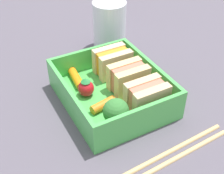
# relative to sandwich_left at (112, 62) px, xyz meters

# --- Properties ---
(ground_plane) EXTENTS (1.20, 1.20, 0.02)m
(ground_plane) POSITION_rel_sandwich_left_xyz_m (0.05, -0.03, -0.04)
(ground_plane) COLOR #544D59
(bento_tray) EXTENTS (0.18, 0.15, 0.01)m
(bento_tray) POSITION_rel_sandwich_left_xyz_m (0.05, -0.03, -0.03)
(bento_tray) COLOR #4BB651
(bento_tray) RESTS_ON ground_plane
(bento_rim) EXTENTS (0.18, 0.15, 0.04)m
(bento_rim) POSITION_rel_sandwich_left_xyz_m (0.05, -0.03, -0.00)
(bento_rim) COLOR #4BB651
(bento_rim) RESTS_ON bento_tray
(sandwich_left) EXTENTS (0.04, 0.06, 0.04)m
(sandwich_left) POSITION_rel_sandwich_left_xyz_m (0.00, 0.00, 0.00)
(sandwich_left) COLOR beige
(sandwich_left) RESTS_ON bento_tray
(sandwich_center_left) EXTENTS (0.04, 0.06, 0.04)m
(sandwich_center_left) POSITION_rel_sandwich_left_xyz_m (0.05, 0.00, 0.00)
(sandwich_center_left) COLOR #E4BF7E
(sandwich_center_left) RESTS_ON bento_tray
(sandwich_center) EXTENTS (0.04, 0.06, 0.04)m
(sandwich_center) POSITION_rel_sandwich_left_xyz_m (0.11, 0.00, 0.00)
(sandwich_center) COLOR #DEB484
(sandwich_center) RESTS_ON bento_tray
(carrot_stick_far_left) EXTENTS (0.05, 0.02, 0.01)m
(carrot_stick_far_left) POSITION_rel_sandwich_left_xyz_m (-0.01, -0.07, -0.02)
(carrot_stick_far_left) COLOR orange
(carrot_stick_far_left) RESTS_ON bento_tray
(strawberry_far_left) EXTENTS (0.03, 0.03, 0.03)m
(strawberry_far_left) POSITION_rel_sandwich_left_xyz_m (0.03, -0.07, -0.01)
(strawberry_far_left) COLOR red
(strawberry_far_left) RESTS_ON bento_tray
(carrot_stick_left) EXTENTS (0.02, 0.04, 0.01)m
(carrot_stick_left) POSITION_rel_sandwich_left_xyz_m (0.08, -0.06, -0.02)
(carrot_stick_left) COLOR orange
(carrot_stick_left) RESTS_ON bento_tray
(broccoli_floret) EXTENTS (0.04, 0.04, 0.04)m
(broccoli_floret) POSITION_rel_sandwich_left_xyz_m (0.12, -0.06, 0.00)
(broccoli_floret) COLOR #97BF71
(broccoli_floret) RESTS_ON bento_tray
(chopstick_pair) EXTENTS (0.03, 0.22, 0.01)m
(chopstick_pair) POSITION_rel_sandwich_left_xyz_m (0.19, -0.03, -0.03)
(chopstick_pair) COLOR tan
(chopstick_pair) RESTS_ON ground_plane
(drinking_glass) EXTENTS (0.06, 0.06, 0.10)m
(drinking_glass) POSITION_rel_sandwich_left_xyz_m (-0.10, 0.05, 0.01)
(drinking_glass) COLOR white
(drinking_glass) RESTS_ON ground_plane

